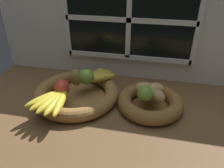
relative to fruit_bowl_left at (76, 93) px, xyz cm
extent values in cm
cube|color=brown|center=(19.42, -1.87, -4.27)|extent=(140.00, 90.00, 3.00)
cube|color=silver|center=(19.42, 28.13, 24.73)|extent=(140.00, 3.00, 55.00)
cube|color=black|center=(19.42, 26.23, 28.23)|extent=(64.00, 0.80, 38.00)
cube|color=white|center=(19.42, 25.63, 28.23)|extent=(2.40, 1.20, 38.00)
cube|color=white|center=(19.42, 25.63, 28.23)|extent=(64.00, 1.20, 2.40)
cube|color=white|center=(-12.58, 25.63, 28.23)|extent=(2.40, 1.20, 40.40)
cube|color=white|center=(51.42, 25.63, 28.23)|extent=(2.40, 1.20, 40.40)
cube|color=white|center=(19.42, 25.63, 9.23)|extent=(64.00, 1.20, 2.40)
cylinder|color=olive|center=(0.00, 0.00, -2.27)|extent=(26.82, 26.82, 1.00)
torus|color=olive|center=(0.00, 0.00, 0.19)|extent=(38.61, 38.61, 5.91)
cylinder|color=brown|center=(33.52, 0.00, -2.27)|extent=(18.09, 18.09, 1.00)
torus|color=brown|center=(33.52, 0.00, 0.19)|extent=(27.97, 27.97, 5.91)
sphere|color=#7AA338|center=(3.73, 4.53, 6.84)|extent=(7.39, 7.39, 7.39)
sphere|color=#CC422D|center=(-3.89, -5.86, 6.45)|extent=(6.61, 6.61, 6.61)
ellipsoid|color=olive|center=(-0.51, 2.35, 7.11)|extent=(6.35, 6.25, 7.93)
ellipsoid|color=yellow|center=(-7.73, -12.51, 4.82)|extent=(13.31, 17.12, 3.35)
ellipsoid|color=yellow|center=(-6.19, -13.38, 4.82)|extent=(10.54, 18.30, 3.35)
ellipsoid|color=yellow|center=(-4.51, -13.93, 4.82)|extent=(7.38, 18.80, 3.35)
ellipsoid|color=yellow|center=(-2.76, -14.16, 4.82)|extent=(3.96, 18.62, 3.35)
ellipsoid|color=yellow|center=(-0.99, -14.05, 4.82)|extent=(6.23, 18.81, 3.35)
sphere|color=brown|center=(-2.45, -4.91, 4.82)|extent=(3.02, 3.02, 3.02)
ellipsoid|color=gold|center=(9.60, 8.56, 4.73)|extent=(14.50, 11.55, 3.18)
ellipsoid|color=gold|center=(8.50, 9.82, 4.73)|extent=(12.80, 13.60, 3.18)
ellipsoid|color=gold|center=(7.15, 10.80, 4.73)|extent=(10.51, 15.02, 3.18)
ellipsoid|color=gold|center=(5.62, 11.48, 4.73)|extent=(7.74, 15.74, 3.18)
sphere|color=brown|center=(3.27, 4.09, 4.73)|extent=(2.86, 2.86, 2.86)
ellipsoid|color=tan|center=(30.29, 2.51, 5.54)|extent=(8.30, 6.45, 4.80)
ellipsoid|color=tan|center=(35.31, 3.94, 5.26)|extent=(7.88, 6.66, 4.25)
ellipsoid|color=tan|center=(36.38, -2.87, 5.64)|extent=(7.70, 7.48, 5.01)
ellipsoid|color=tan|center=(33.52, 0.00, 5.23)|extent=(5.33, 8.53, 4.18)
sphere|color=#6B9E33|center=(31.20, -3.47, 6.44)|extent=(6.60, 6.60, 6.60)
cone|color=red|center=(35.27, -0.61, 4.14)|extent=(13.62, 8.68, 2.01)
camera|label=1|loc=(33.39, -76.60, 52.93)|focal=34.03mm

